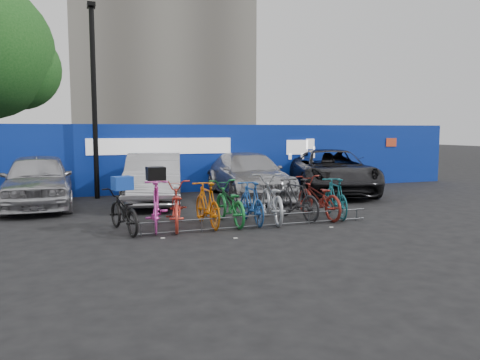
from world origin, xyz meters
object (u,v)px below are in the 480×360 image
lamppost (94,96)px  car_0 (38,180)px  bike_7 (297,198)px  bike_5 (252,202)px  car_3 (331,171)px  bike_1 (156,205)px  bike_3 (207,204)px  bike_6 (271,198)px  bike_8 (318,198)px  bike_4 (229,203)px  bike_9 (335,197)px  bike_rack (258,221)px  car_1 (154,178)px  car_2 (248,175)px  bike_2 (176,205)px  bike_0 (123,211)px

lamppost → car_0: lamppost is taller
car_0 → bike_7: 7.43m
lamppost → bike_5: size_ratio=3.64×
car_3 → bike_1: bearing=-131.0°
bike_3 → bike_6: bike_6 is taller
bike_8 → bike_1: bearing=-2.1°
car_3 → bike_4: car_3 is taller
lamppost → car_3: (7.85, -1.24, -2.51)m
bike_7 → bike_9: 1.04m
bike_rack → bike_6: 0.96m
bike_3 → bike_5: bearing=176.9°
car_3 → bike_6: car_3 is taller
car_1 → car_3: (6.25, 0.24, 0.01)m
bike_1 → bike_5: bike_1 is taller
bike_9 → car_0: bearing=-18.9°
car_1 → bike_8: (3.48, -3.87, -0.23)m
bike_4 → bike_9: size_ratio=1.14×
bike_rack → bike_5: (0.05, 0.52, 0.34)m
bike_6 → car_3: bearing=-123.6°
car_2 → bike_3: 4.97m
bike_8 → bike_2: bearing=-2.5°
car_1 → car_3: bearing=13.8°
car_2 → bike_6: bearing=-100.5°
bike_1 → bike_2: 0.44m
lamppost → bike_rack: (3.20, -6.00, -3.11)m
bike_1 → bike_3: (1.15, -0.05, -0.03)m
bike_1 → bike_rack: bearing=175.5°
car_2 → bike_2: bearing=-125.9°
car_1 → car_3: 6.25m
car_2 → car_3: car_3 is taller
bike_8 → bike_5: bearing=0.8°
bike_8 → car_1: bearing=-51.1°
bike_0 → bike_4: (2.43, 0.07, 0.04)m
bike_2 → bike_3: 0.72m
car_0 → bike_2: (3.12, -4.19, -0.26)m
bike_5 → bike_8: bike_8 is taller
bike_6 → bike_8: size_ratio=1.08×
car_3 → bike_1: size_ratio=2.96×
bike_6 → bike_9: size_ratio=1.26×
car_2 → car_0: bearing=-177.8°
bike_rack → bike_2: bearing=160.7°
bike_0 → car_1: bearing=-120.4°
bike_4 → bike_7: (1.78, 0.03, 0.02)m
car_0 → car_3: (9.51, -0.04, -0.02)m
bike_0 → bike_8: size_ratio=0.90×
bike_4 → bike_6: bike_6 is taller
car_3 → car_1: bearing=-160.3°
bike_8 → car_0: bearing=-34.6°
lamppost → car_0: (-1.66, -1.20, -2.50)m
bike_rack → bike_0: 2.96m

